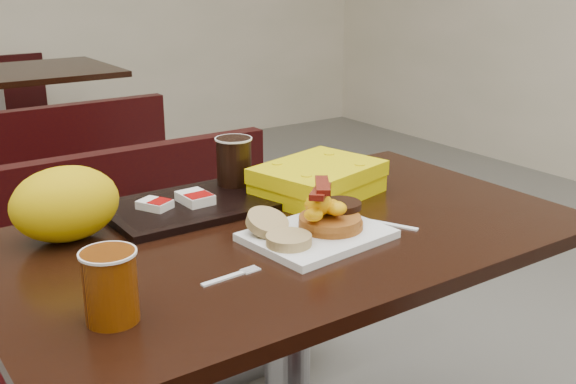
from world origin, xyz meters
TOP-DOWN VIEW (x-y plane):
  - bench_near_n at (0.00, 0.70)m, footprint 1.00×0.46m
  - table_far at (0.00, 2.60)m, footprint 1.20×0.70m
  - bench_far_s at (0.00, 1.90)m, footprint 1.00×0.46m
  - platter at (0.02, -0.07)m, footprint 0.28×0.23m
  - pancake_stack at (0.06, -0.07)m, footprint 0.16×0.16m
  - sausage_patty at (0.10, -0.05)m, footprint 0.09×0.09m
  - scrambled_eggs at (0.03, -0.07)m, footprint 0.11×0.10m
  - bacon_strips at (0.04, -0.06)m, footprint 0.15×0.16m
  - muffin_bottom at (-0.06, -0.09)m, footprint 0.10×0.10m
  - muffin_top at (-0.06, -0.02)m, footprint 0.10×0.10m
  - coffee_cup_near at (-0.43, -0.16)m, footprint 0.11×0.11m
  - fork at (-0.22, -0.13)m, footprint 0.12×0.03m
  - knife at (0.19, -0.08)m, footprint 0.08×0.14m
  - condiment_syrup at (0.01, 0.07)m, footprint 0.05×0.04m
  - tray at (-0.11, 0.23)m, footprint 0.35×0.25m
  - hashbrown_sleeve_left at (-0.18, 0.24)m, footprint 0.08×0.08m
  - hashbrown_sleeve_right at (-0.10, 0.22)m, footprint 0.06×0.08m
  - coffee_cup_far at (0.05, 0.29)m, footprint 0.09×0.09m
  - clamshell at (0.19, 0.14)m, footprint 0.32×0.27m
  - paper_bag at (-0.38, 0.21)m, footprint 0.24×0.20m

SIDE VIEW (x-z plane):
  - bench_near_n at x=0.00m, z-range 0.00..0.72m
  - bench_far_s at x=0.00m, z-range 0.00..0.72m
  - table_far at x=0.00m, z-range 0.00..0.75m
  - fork at x=-0.22m, z-range 0.75..0.75m
  - knife at x=0.19m, z-range 0.75..0.75m
  - condiment_syrup at x=0.01m, z-range 0.75..0.76m
  - platter at x=0.02m, z-range 0.75..0.77m
  - tray at x=-0.11m, z-range 0.75..0.77m
  - muffin_bottom at x=-0.06m, z-range 0.77..0.78m
  - hashbrown_sleeve_left at x=-0.18m, z-range 0.77..0.78m
  - hashbrown_sleeve_right at x=-0.10m, z-range 0.77..0.79m
  - pancake_stack at x=0.06m, z-range 0.77..0.79m
  - muffin_top at x=-0.06m, z-range 0.76..0.81m
  - clamshell at x=0.19m, z-range 0.75..0.83m
  - sausage_patty at x=0.10m, z-range 0.79..0.81m
  - coffee_cup_near at x=-0.43m, z-range 0.75..0.86m
  - scrambled_eggs at x=0.03m, z-range 0.79..0.84m
  - coffee_cup_far at x=0.05m, z-range 0.77..0.88m
  - paper_bag at x=-0.38m, z-range 0.75..0.90m
  - bacon_strips at x=0.04m, z-range 0.84..0.85m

